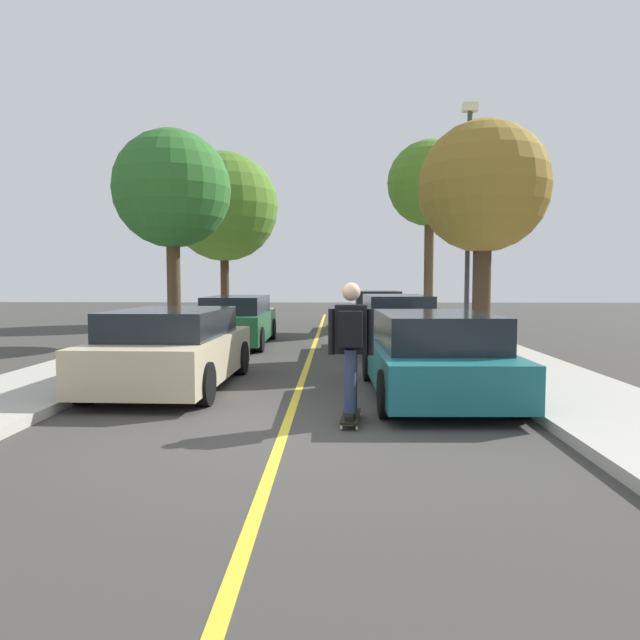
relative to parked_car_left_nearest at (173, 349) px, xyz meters
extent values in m
plane|color=#3D3A38|center=(2.14, -2.93, -0.66)|extent=(80.00, 80.00, 0.00)
cube|color=gold|center=(2.14, 1.07, -0.66)|extent=(0.12, 39.20, 0.01)
cube|color=#BCAD89|center=(0.00, 0.01, -0.13)|extent=(1.97, 4.22, 0.70)
cube|color=black|center=(0.00, -0.04, 0.44)|extent=(1.71, 2.64, 0.45)
cylinder|color=black|center=(0.85, -1.39, -0.34)|extent=(0.23, 0.64, 0.64)
cylinder|color=black|center=(-0.91, -1.35, -0.34)|extent=(0.23, 0.64, 0.64)
cylinder|color=black|center=(0.91, 1.38, -0.34)|extent=(0.23, 0.64, 0.64)
cylinder|color=black|center=(-0.85, 1.42, -0.34)|extent=(0.23, 0.64, 0.64)
cube|color=#1E5B33|center=(0.00, 6.31, -0.12)|extent=(1.76, 4.53, 0.74)
cube|color=black|center=(0.00, 6.28, 0.48)|extent=(1.54, 3.03, 0.46)
cylinder|color=black|center=(0.81, 4.76, -0.34)|extent=(0.23, 0.64, 0.64)
cylinder|color=black|center=(-0.77, 4.74, -0.34)|extent=(0.23, 0.64, 0.64)
cylinder|color=black|center=(0.77, 7.87, -0.34)|extent=(0.23, 0.64, 0.64)
cylinder|color=black|center=(-0.81, 7.85, -0.34)|extent=(0.23, 0.64, 0.64)
cube|color=#196066|center=(4.28, -0.60, -0.18)|extent=(1.98, 4.26, 0.61)
cube|color=black|center=(4.28, -0.72, 0.39)|extent=(1.71, 2.60, 0.52)
cylinder|color=black|center=(3.37, 0.78, -0.34)|extent=(0.24, 0.65, 0.64)
cylinder|color=black|center=(5.13, 0.83, -0.34)|extent=(0.24, 0.65, 0.64)
cylinder|color=black|center=(3.44, -2.03, -0.34)|extent=(0.24, 0.65, 0.64)
cylinder|color=black|center=(5.19, -1.99, -0.34)|extent=(0.24, 0.65, 0.64)
cube|color=white|center=(4.28, 4.90, -0.12)|extent=(1.82, 4.42, 0.72)
cube|color=black|center=(4.28, 4.98, 0.51)|extent=(1.58, 2.78, 0.54)
cylinder|color=black|center=(3.45, 6.37, -0.34)|extent=(0.24, 0.65, 0.64)
cylinder|color=black|center=(5.04, 6.41, -0.34)|extent=(0.24, 0.65, 0.64)
cylinder|color=black|center=(3.52, 3.40, -0.34)|extent=(0.24, 0.65, 0.64)
cylinder|color=black|center=(5.12, 3.43, -0.34)|extent=(0.24, 0.65, 0.64)
cube|color=#BCAD89|center=(4.28, 11.87, -0.11)|extent=(1.91, 4.43, 0.74)
cube|color=black|center=(4.28, 11.85, 0.51)|extent=(1.66, 2.62, 0.50)
cylinder|color=black|center=(3.45, 13.39, -0.34)|extent=(0.23, 0.64, 0.64)
cylinder|color=black|center=(5.16, 13.36, -0.34)|extent=(0.23, 0.64, 0.64)
cylinder|color=black|center=(3.40, 10.39, -0.34)|extent=(0.23, 0.64, 0.64)
cylinder|color=black|center=(5.11, 10.36, -0.34)|extent=(0.23, 0.64, 0.64)
cylinder|color=#4C3823|center=(-1.86, 6.60, 1.06)|extent=(0.38, 0.38, 3.17)
sphere|color=#2D6B28|center=(-1.86, 6.60, 3.72)|extent=(3.29, 3.29, 3.29)
cylinder|color=#3D2D1E|center=(-1.86, 14.01, 1.21)|extent=(0.35, 0.35, 3.47)
sphere|color=#4C7A23|center=(-1.86, 14.01, 4.16)|extent=(4.44, 4.44, 4.44)
cylinder|color=#3D2D1E|center=(6.14, 3.91, 0.87)|extent=(0.42, 0.42, 2.78)
sphere|color=olive|center=(6.14, 3.91, 3.30)|extent=(3.01, 3.01, 3.01)
cylinder|color=#4C3823|center=(6.14, 11.63, 1.55)|extent=(0.34, 0.34, 4.15)
sphere|color=#4C7A23|center=(6.14, 11.63, 4.68)|extent=(3.09, 3.09, 3.09)
cylinder|color=#B2140F|center=(-1.50, 1.23, -0.25)|extent=(0.20, 0.20, 0.55)
sphere|color=#B2140F|center=(-1.50, 1.23, 0.09)|extent=(0.18, 0.18, 0.18)
cylinder|color=#38383D|center=(6.03, 4.91, 2.37)|extent=(0.12, 0.12, 5.79)
cube|color=#EAE5C6|center=(6.03, 4.91, 5.39)|extent=(0.36, 0.24, 0.20)
cube|color=black|center=(2.95, -2.34, -0.57)|extent=(0.29, 0.86, 0.02)
cylinder|color=beige|center=(2.88, -1.99, -0.64)|extent=(0.03, 0.06, 0.06)
cylinder|color=beige|center=(3.07, -2.01, -0.64)|extent=(0.03, 0.06, 0.06)
cylinder|color=beige|center=(2.83, -2.67, -0.64)|extent=(0.03, 0.06, 0.06)
cylinder|color=beige|center=(3.02, -2.69, -0.64)|extent=(0.03, 0.06, 0.06)
cube|color=#99999E|center=(2.98, -2.00, -0.60)|extent=(0.10, 0.05, 0.02)
cube|color=#99999E|center=(2.92, -2.68, -0.60)|extent=(0.10, 0.05, 0.02)
cube|color=black|center=(2.97, -2.12, -0.53)|extent=(0.12, 0.27, 0.06)
cube|color=black|center=(2.93, -2.56, -0.53)|extent=(0.12, 0.27, 0.06)
cylinder|color=#283351|center=(2.96, -2.22, -0.10)|extent=(0.16, 0.16, 0.79)
cylinder|color=#283351|center=(2.94, -2.46, -0.10)|extent=(0.16, 0.16, 0.79)
cube|color=black|center=(2.95, -2.34, 0.54)|extent=(0.42, 0.25, 0.61)
sphere|color=tan|center=(2.95, -2.34, 1.01)|extent=(0.23, 0.23, 0.23)
cylinder|color=black|center=(2.71, -2.32, 0.50)|extent=(0.10, 0.10, 0.58)
cylinder|color=black|center=(3.19, -2.36, 0.50)|extent=(0.10, 0.10, 0.58)
cube|color=black|center=(2.93, -2.54, 0.56)|extent=(0.31, 0.20, 0.44)
camera|label=1|loc=(2.77, -9.51, 1.16)|focal=32.05mm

